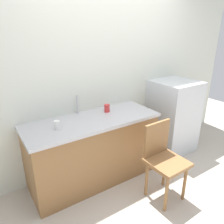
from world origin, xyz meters
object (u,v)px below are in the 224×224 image
Objects in this scene: cup_red at (107,108)px; cup_white at (57,125)px; chair at (163,158)px; refrigerator at (173,116)px.

cup_red is 0.73m from cup_white.
cup_white reaches higher than chair.
refrigerator is at bearing 35.97° from chair.
cup_white is at bearing -168.69° from cup_red.
refrigerator reaches higher than cup_red.
chair is 0.92m from cup_red.
cup_red reaches higher than cup_white.
refrigerator is 1.20m from cup_red.
refrigerator is at bearing 0.99° from cup_white.
cup_red is (-0.24, 0.80, 0.39)m from chair.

